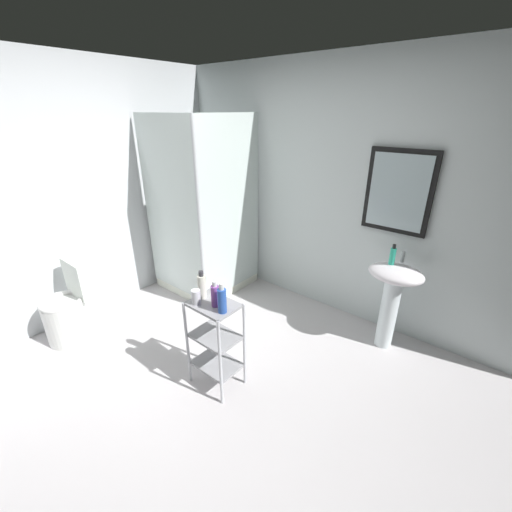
# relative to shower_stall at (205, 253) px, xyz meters

# --- Properties ---
(ground_plane) EXTENTS (4.20, 4.20, 0.02)m
(ground_plane) POSITION_rel_shower_stall_xyz_m (1.20, -1.22, -0.47)
(ground_plane) COLOR silver
(wall_back) EXTENTS (4.20, 0.14, 2.50)m
(wall_back) POSITION_rel_shower_stall_xyz_m (1.21, 0.63, 0.79)
(wall_back) COLOR silver
(wall_back) RESTS_ON ground_plane
(wall_left) EXTENTS (0.10, 4.20, 2.50)m
(wall_left) POSITION_rel_shower_stall_xyz_m (-0.65, -1.22, 0.79)
(wall_left) COLOR silver
(wall_left) RESTS_ON ground_plane
(shower_stall) EXTENTS (0.92, 0.92, 2.00)m
(shower_stall) POSITION_rel_shower_stall_xyz_m (0.00, 0.00, 0.00)
(shower_stall) COLOR white
(shower_stall) RESTS_ON ground_plane
(pedestal_sink) EXTENTS (0.46, 0.37, 0.81)m
(pedestal_sink) POSITION_rel_shower_stall_xyz_m (2.08, 0.30, 0.12)
(pedestal_sink) COLOR white
(pedestal_sink) RESTS_ON ground_plane
(sink_faucet) EXTENTS (0.03, 0.03, 0.10)m
(sink_faucet) POSITION_rel_shower_stall_xyz_m (2.08, 0.42, 0.40)
(sink_faucet) COLOR silver
(sink_faucet) RESTS_ON pedestal_sink
(toilet) EXTENTS (0.37, 0.49, 0.76)m
(toilet) POSITION_rel_shower_stall_xyz_m (-0.28, -1.47, -0.15)
(toilet) COLOR white
(toilet) RESTS_ON ground_plane
(storage_cart) EXTENTS (0.38, 0.28, 0.74)m
(storage_cart) POSITION_rel_shower_stall_xyz_m (1.21, -1.02, -0.03)
(storage_cart) COLOR silver
(storage_cart) RESTS_ON ground_plane
(hand_soap_bottle) EXTENTS (0.05, 0.05, 0.18)m
(hand_soap_bottle) POSITION_rel_shower_stall_xyz_m (2.02, 0.32, 0.43)
(hand_soap_bottle) COLOR #2DBC99
(hand_soap_bottle) RESTS_ON pedestal_sink
(lotion_bottle_white) EXTENTS (0.06, 0.06, 0.22)m
(lotion_bottle_white) POSITION_rel_shower_stall_xyz_m (1.08, -1.00, 0.37)
(lotion_bottle_white) COLOR white
(lotion_bottle_white) RESTS_ON storage_cart
(conditioner_bottle_purple) EXTENTS (0.06, 0.06, 0.20)m
(conditioner_bottle_purple) POSITION_rel_shower_stall_xyz_m (1.25, -1.02, 0.36)
(conditioner_bottle_purple) COLOR purple
(conditioner_bottle_purple) RESTS_ON storage_cart
(shampoo_bottle_blue) EXTENTS (0.06, 0.06, 0.22)m
(shampoo_bottle_blue) POSITION_rel_shower_stall_xyz_m (1.34, -1.05, 0.37)
(shampoo_bottle_blue) COLOR blue
(shampoo_bottle_blue) RESTS_ON storage_cart
(rinse_cup) EXTENTS (0.07, 0.07, 0.11)m
(rinse_cup) POSITION_rel_shower_stall_xyz_m (1.12, -1.09, 0.33)
(rinse_cup) COLOR silver
(rinse_cup) RESTS_ON storage_cart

